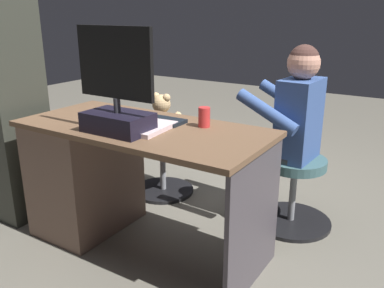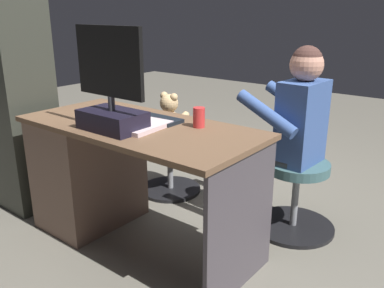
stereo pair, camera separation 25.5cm
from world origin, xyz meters
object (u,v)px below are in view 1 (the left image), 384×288
desk (98,171)px  visitor_chair (293,188)px  monitor (117,101)px  office_chair_teddy (163,159)px  teddy_bear (163,117)px  tv_remote (95,118)px  person (286,121)px  cup (204,117)px  computer_mouse (114,111)px  keyboard (151,119)px

desk → visitor_chair: bearing=-144.2°
monitor → office_chair_teddy: bearing=-67.9°
teddy_bear → visitor_chair: (-1.01, -0.05, -0.35)m
tv_remote → visitor_chair: tv_remote is taller
office_chair_teddy → teddy_bear: 0.33m
monitor → person: (-0.59, -0.89, -0.22)m
desk → office_chair_teddy: size_ratio=3.03×
desk → cup: (-0.67, -0.17, 0.40)m
office_chair_teddy → teddy_bear: teddy_bear is taller
office_chair_teddy → monitor: bearing=112.1°
computer_mouse → visitor_chair: 1.25m
desk → office_chair_teddy: 0.69m
office_chair_teddy → visitor_chair: 1.01m
monitor → tv_remote: monitor is taller
tv_remote → visitor_chair: (-0.96, -0.78, -0.51)m
computer_mouse → office_chair_teddy: bearing=-84.7°
computer_mouse → monitor: bearing=136.3°
office_chair_teddy → person: size_ratio=0.40×
keyboard → tv_remote: bearing=30.3°
computer_mouse → desk: bearing=64.3°
teddy_bear → tv_remote: bearing=94.4°
desk → cup: bearing=-166.1°
desk → keyboard: (-0.34, -0.12, 0.36)m
cup → person: (-0.27, -0.56, -0.11)m
cup → office_chair_teddy: cup is taller
visitor_chair → monitor: bearing=52.8°
teddy_bear → desk: bearing=89.8°
monitor → tv_remote: (0.28, -0.11, -0.15)m
cup → office_chair_teddy: 0.99m
keyboard → computer_mouse: (0.28, 0.01, 0.01)m
desk → person: (-0.93, -0.73, 0.29)m
visitor_chair → computer_mouse: bearing=32.8°
cup → desk: bearing=13.9°
cup → office_chair_teddy: (0.67, -0.51, -0.53)m
visitor_chair → tv_remote: bearing=39.1°
desk → office_chair_teddy: bearing=-90.2°
tv_remote → cup: bearing=-143.6°
monitor → cup: monitor is taller
desk → computer_mouse: computer_mouse is taller
monitor → office_chair_teddy: (0.34, -0.83, -0.64)m
tv_remote → person: bearing=-121.2°
keyboard → computer_mouse: size_ratio=4.38×
keyboard → visitor_chair: keyboard is taller
computer_mouse → cup: (-0.61, -0.05, 0.04)m
monitor → tv_remote: bearing=-22.0°
computer_mouse → cup: bearing=-175.2°
desk → keyboard: 0.51m
monitor → computer_mouse: size_ratio=5.59×
cup → teddy_bear: bearing=-38.0°
office_chair_teddy → desk: bearing=89.8°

